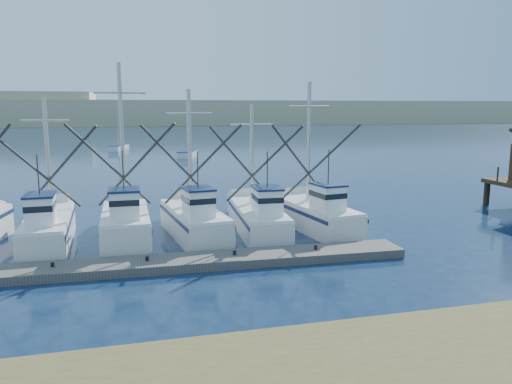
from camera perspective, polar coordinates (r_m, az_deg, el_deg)
ground at (r=19.43m, az=9.63°, el=-12.27°), size 500.00×500.00×0.00m
floating_dock at (r=23.40m, az=-19.76°, el=-8.36°), size 30.46×2.91×0.41m
dune_ridge at (r=226.52m, az=-12.86°, el=8.86°), size 360.00×60.00×10.00m
trawler_fleet at (r=28.04m, az=-20.36°, el=-3.77°), size 29.64×8.88×10.27m
sailboat_near at (r=73.92m, az=-7.81°, el=4.36°), size 3.71×6.30×8.10m
sailboat_far at (r=88.04m, az=-15.40°, el=4.94°), size 3.35×6.48×8.10m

